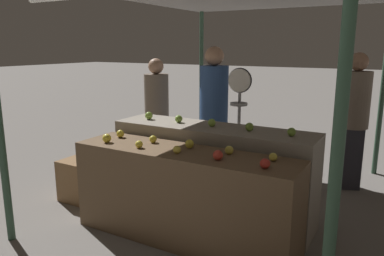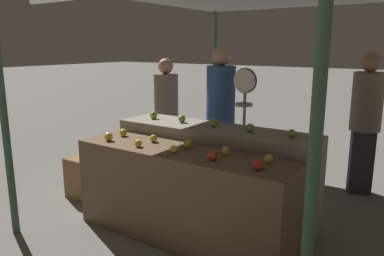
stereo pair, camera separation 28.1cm
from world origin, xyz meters
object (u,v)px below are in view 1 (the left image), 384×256
object	(u,v)px
person_vendor_at_scale	(214,107)
person_customer_right	(157,108)
person_customer_left	(354,112)
wooden_crate_side	(86,179)
produce_scale	(239,105)

from	to	relation	value
person_vendor_at_scale	person_customer_right	size ratio (longest dim) A/B	1.10
person_customer_left	wooden_crate_side	bearing A→B (deg)	14.83
person_vendor_at_scale	produce_scale	bearing A→B (deg)	129.64
person_vendor_at_scale	person_customer_left	distance (m)	1.77
person_customer_left	person_customer_right	bearing A→B (deg)	-5.74
person_customer_right	person_customer_left	bearing A→B (deg)	-135.95
produce_scale	person_customer_right	world-z (taller)	person_customer_right
person_vendor_at_scale	person_customer_left	xyz separation A→B (m)	(1.58, 0.80, -0.05)
person_customer_left	produce_scale	bearing A→B (deg)	21.43
produce_scale	person_vendor_at_scale	distance (m)	0.51
produce_scale	person_customer_right	xyz separation A→B (m)	(-1.41, 0.34, -0.20)
person_vendor_at_scale	person_customer_left	bearing A→B (deg)	-176.16
person_vendor_at_scale	person_customer_left	world-z (taller)	person_vendor_at_scale
produce_scale	person_customer_left	xyz separation A→B (m)	(1.13, 1.03, -0.14)
person_customer_left	person_customer_right	xyz separation A→B (m)	(-2.55, -0.68, -0.06)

